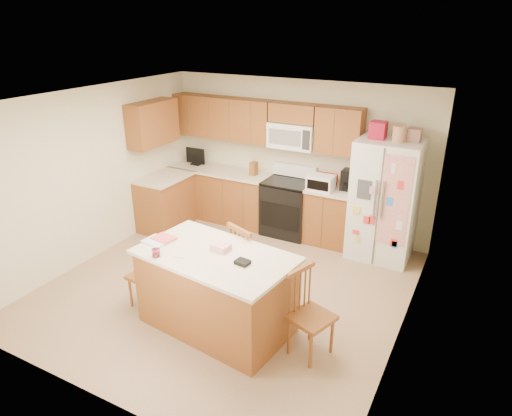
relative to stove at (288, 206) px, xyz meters
The scene contains 9 objects.
ground 1.99m from the stove, 90.00° to the right, with size 4.50×4.50×0.00m, color #8E684C.
room_shell 2.16m from the stove, 90.00° to the right, with size 4.60×4.60×2.52m.
cabinetry 1.09m from the stove, behind, with size 3.36×1.56×2.15m.
stove is the anchor object (origin of this frame).
refrigerator 1.63m from the stove, ahead, with size 0.90×0.79×2.04m.
island 2.73m from the stove, 83.20° to the right, with size 1.86×1.23×1.05m.
windsor_chair_left 2.83m from the stove, 103.59° to the right, with size 0.40×0.42×0.90m.
windsor_chair_back 2.07m from the stove, 79.29° to the right, with size 0.58×0.57×1.05m.
windsor_chair_right 3.01m from the stove, 61.34° to the right, with size 0.52×0.54×0.99m.
Camera 1 is at (2.82, -4.50, 3.36)m, focal length 32.00 mm.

